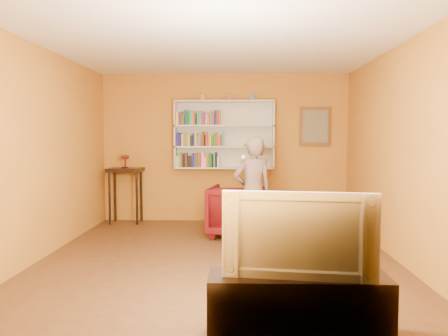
{
  "coord_description": "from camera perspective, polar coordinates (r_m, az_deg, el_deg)",
  "views": [
    {
      "loc": [
        0.26,
        -5.55,
        1.55
      ],
      "look_at": [
        0.05,
        0.75,
        1.11
      ],
      "focal_mm": 35.0,
      "sensor_mm": 36.0,
      "label": 1
    }
  ],
  "objects": [
    {
      "name": "ornament_right",
      "position": [
        7.94,
        3.7,
        9.22
      ],
      "size": [
        0.08,
        0.08,
        0.12
      ],
      "primitive_type": "cube",
      "color": "slate",
      "rests_on": "bookshelf"
    },
    {
      "name": "room_shell",
      "position": [
        5.58,
        -0.76,
        -1.48
      ],
      "size": [
        5.3,
        5.8,
        2.88
      ],
      "color": "#482C17",
      "rests_on": "ground"
    },
    {
      "name": "ruby_lustre",
      "position": [
        8.07,
        -12.78,
        1.24
      ],
      "size": [
        0.15,
        0.15,
        0.24
      ],
      "color": "maroon",
      "rests_on": "console_table"
    },
    {
      "name": "bookshelf",
      "position": [
        7.96,
        0.05,
        4.33
      ],
      "size": [
        1.8,
        0.29,
        1.23
      ],
      "color": "silver",
      "rests_on": "room_shell"
    },
    {
      "name": "ornament_left",
      "position": [
        7.96,
        -2.81,
        9.21
      ],
      "size": [
        0.08,
        0.08,
        0.11
      ],
      "primitive_type": "cube",
      "color": "#C37837",
      "rests_on": "bookshelf"
    },
    {
      "name": "game_remote",
      "position": [
        5.91,
        2.52,
        1.5
      ],
      "size": [
        0.04,
        0.15,
        0.04
      ],
      "primitive_type": "cube",
      "color": "white",
      "rests_on": "person"
    },
    {
      "name": "tv_cabinet",
      "position": [
        3.58,
        9.64,
        -17.39
      ],
      "size": [
        1.38,
        0.41,
        0.49
      ],
      "primitive_type": "cube",
      "color": "black",
      "rests_on": "ground"
    },
    {
      "name": "ornament_centre",
      "position": [
        7.93,
        0.71,
        9.26
      ],
      "size": [
        0.09,
        0.09,
        0.12
      ],
      "primitive_type": "cube",
      "color": "brown",
      "rests_on": "bookshelf"
    },
    {
      "name": "television",
      "position": [
        3.41,
        9.75,
        -8.34
      ],
      "size": [
        1.15,
        0.29,
        0.66
      ],
      "primitive_type": "imported",
      "rotation": [
        0.0,
        0.0,
        -0.12
      ],
      "color": "black",
      "rests_on": "tv_cabinet"
    },
    {
      "name": "books_row_upper",
      "position": [
        7.89,
        -3.32,
        6.48
      ],
      "size": [
        0.8,
        0.19,
        0.27
      ],
      "color": "yellow",
      "rests_on": "bookshelf"
    },
    {
      "name": "person",
      "position": [
        6.16,
        3.79,
        -3.16
      ],
      "size": [
        0.65,
        0.52,
        1.56
      ],
      "primitive_type": "imported",
      "rotation": [
        0.0,
        0.0,
        3.43
      ],
      "color": "brown",
      "rests_on": "ground"
    },
    {
      "name": "books_row_middle",
      "position": [
        7.88,
        -3.11,
        3.7
      ],
      "size": [
        0.86,
        0.19,
        0.27
      ],
      "color": "navy",
      "rests_on": "bookshelf"
    },
    {
      "name": "console_table",
      "position": [
        8.1,
        -12.74,
        -1.22
      ],
      "size": [
        0.61,
        0.47,
        1.0
      ],
      "color": "black",
      "rests_on": "ground"
    },
    {
      "name": "books_row_lower",
      "position": [
        7.9,
        -3.4,
        1.0
      ],
      "size": [
        0.78,
        0.19,
        0.27
      ],
      "color": "yellow",
      "rests_on": "bookshelf"
    },
    {
      "name": "armchair",
      "position": [
        6.89,
        1.79,
        -5.6
      ],
      "size": [
        0.98,
        1.0,
        0.8
      ],
      "primitive_type": "imported",
      "rotation": [
        0.0,
        0.0,
        2.99
      ],
      "color": "#41040B",
      "rests_on": "ground"
    },
    {
      "name": "framed_painting",
      "position": [
        8.13,
        11.81,
        5.34
      ],
      "size": [
        0.55,
        0.05,
        0.7
      ],
      "color": "brown",
      "rests_on": "room_shell"
    }
  ]
}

